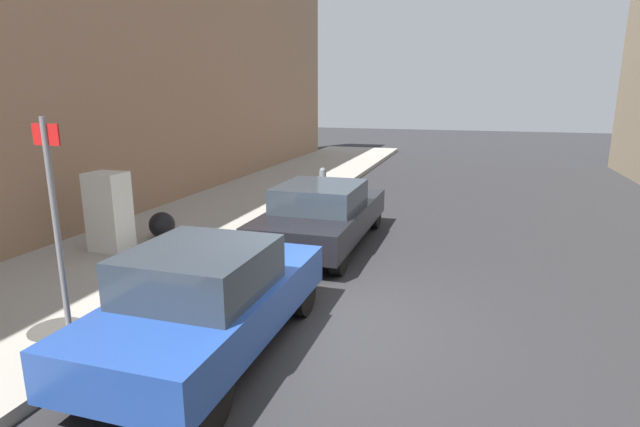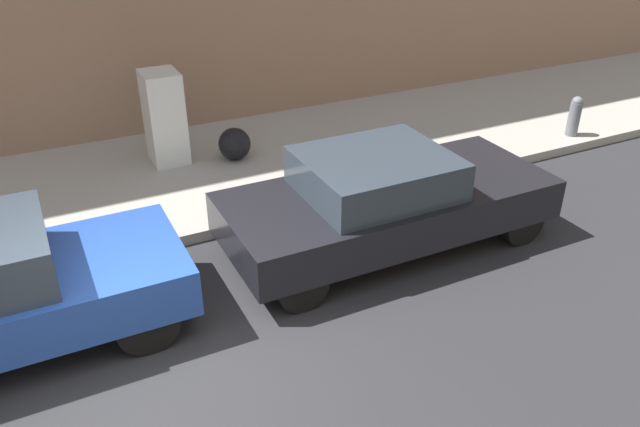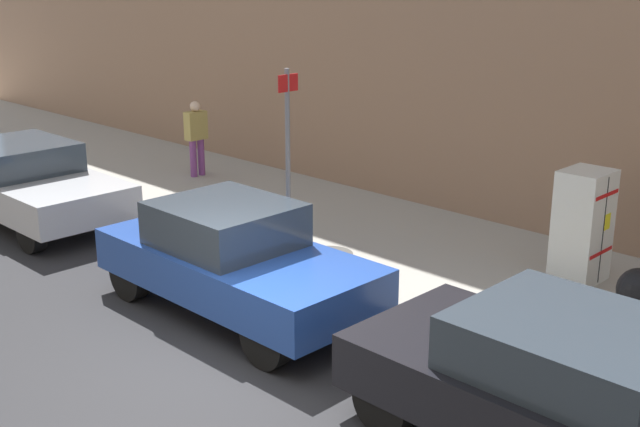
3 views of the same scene
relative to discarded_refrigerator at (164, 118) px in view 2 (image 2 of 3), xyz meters
The scene contains 6 objects.
ground_plane 5.38m from the discarded_refrigerator, 16.97° to the right, with size 80.00×80.00×0.00m, color #28282B.
sidewalk_slab 1.86m from the discarded_refrigerator, 69.27° to the right, with size 4.05×44.00×0.16m, color #9E998E.
discarded_refrigerator is the anchor object (origin of this frame).
fire_hydrant 7.45m from the discarded_refrigerator, 72.57° to the left, with size 0.22×0.22×0.75m.
trash_bag 1.24m from the discarded_refrigerator, 66.59° to the left, with size 0.56×0.56×0.56m, color black.
parked_sedan_dark 4.28m from the discarded_refrigerator, 27.91° to the left, with size 1.85×4.49×1.37m.
Camera 2 is at (4.94, -0.52, 4.57)m, focal length 35.00 mm.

